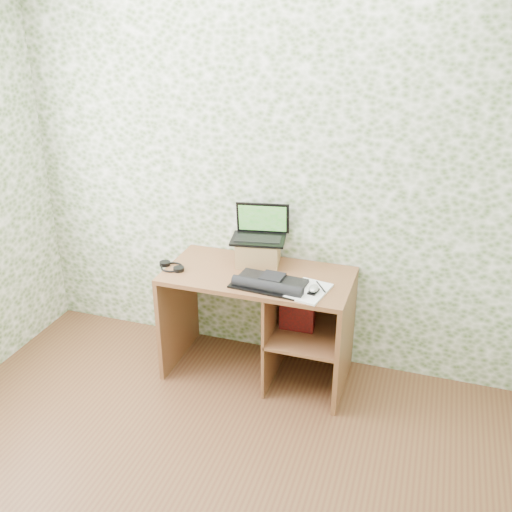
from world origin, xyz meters
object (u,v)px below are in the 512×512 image
(riser, at_px, (258,252))
(notepad, at_px, (309,291))
(keyboard, at_px, (270,283))
(laptop, at_px, (260,231))
(desk, at_px, (271,310))

(riser, xyz_separation_m, notepad, (0.41, -0.29, -0.08))
(keyboard, bearing_deg, laptop, 121.96)
(riser, height_order, keyboard, riser)
(riser, bearing_deg, desk, -43.11)
(laptop, relative_size, notepad, 1.33)
(riser, xyz_separation_m, keyboard, (0.17, -0.30, -0.06))
(riser, distance_m, notepad, 0.51)
(desk, bearing_deg, riser, 136.89)
(riser, relative_size, laptop, 0.71)
(desk, xyz_separation_m, laptop, (-0.12, 0.15, 0.49))
(desk, bearing_deg, notepad, -30.88)
(laptop, bearing_deg, keyboard, -72.91)
(desk, relative_size, notepad, 4.14)
(laptop, bearing_deg, desk, -61.24)
(desk, xyz_separation_m, riser, (-0.12, 0.12, 0.35))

